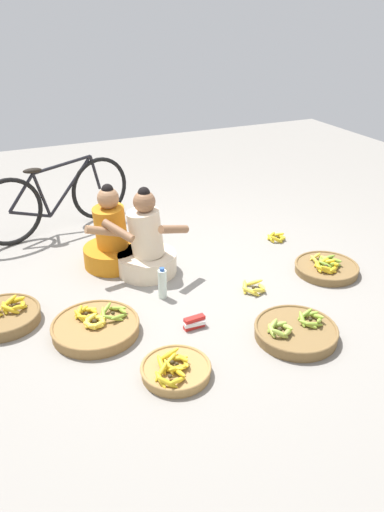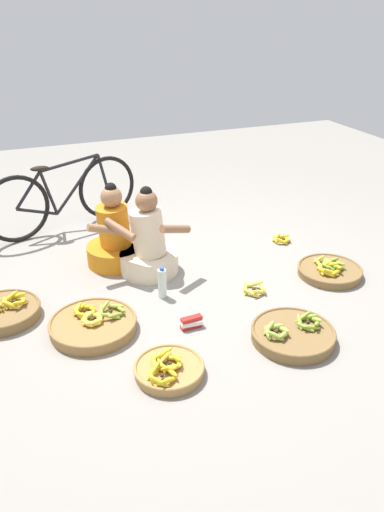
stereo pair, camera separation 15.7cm
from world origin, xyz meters
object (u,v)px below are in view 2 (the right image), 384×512
Objects in this scene: loose_bananas_back_left at (254,289)px; vendor_woman_behind at (115,239)px; vendor_woman_front at (148,246)px; water_bottle at (162,283)px; packet_carton_stack at (191,323)px; banana_basket_front_center at (169,369)px; loose_bananas_near_bicycle at (282,239)px; banana_basket_mid_right at (330,270)px; banana_basket_front_left at (293,334)px; banana_basket_back_right at (4,311)px; bicycle_leaning at (64,196)px; banana_basket_near_vendor at (93,324)px.

vendor_woman_behind is at bearing 135.02° from loose_bananas_back_left.
vendor_woman_front is 1.00m from loose_bananas_back_left.
packet_carton_stack is at bearing -83.04° from water_bottle.
banana_basket_front_center is 2.26m from loose_bananas_near_bicycle.
vendor_woman_behind is 1.94m from banana_basket_mid_right.
banana_basket_back_right is at bearing 150.94° from banana_basket_front_left.
bicycle_leaning is at bearing 64.64° from banana_basket_back_right.
banana_basket_back_right is at bearing -151.27° from vendor_woman_behind.
banana_basket_near_vendor reaches higher than packet_carton_stack.
water_bottle is at bearing 96.96° from packet_carton_stack.
loose_bananas_near_bicycle is (0.77, 1.45, -0.02)m from banana_basket_front_left.
banana_basket_mid_right is 0.75m from loose_bananas_near_bicycle.
banana_basket_mid_right is at bearing -28.50° from vendor_woman_behind.
vendor_woman_front reaches higher than banana_basket_front_center.
bicycle_leaning is 2.27m from packet_carton_stack.
bicycle_leaning is 1.97m from banana_basket_near_vendor.
loose_bananas_near_bicycle is (1.65, -0.17, -0.22)m from vendor_woman_behind.
vendor_woman_behind is at bearing 67.00° from banana_basket_near_vendor.
banana_basket_front_center is at bearing -102.12° from vendor_woman_front.
loose_bananas_near_bicycle is (1.71, 1.47, -0.02)m from banana_basket_front_center.
bicycle_leaning reaches higher than banana_basket_front_center.
banana_basket_near_vendor is 0.68m from water_bottle.
loose_bananas_back_left is (0.70, -0.67, -0.22)m from vendor_woman_front.
water_bottle reaches higher than packet_carton_stack.
banana_basket_front_center is (0.23, -2.61, -0.31)m from bicycle_leaning.
banana_basket_front_left is (1.30, -0.64, -0.00)m from banana_basket_near_vendor.
banana_basket_near_vendor is 1.07× the size of banana_basket_front_left.
banana_basket_mid_right is 0.88× the size of banana_basket_near_vendor.
banana_basket_back_right is (-1.90, 1.06, 0.00)m from banana_basket_front_left.
banana_basket_back_right is (-0.72, -1.52, -0.30)m from bicycle_leaning.
banana_basket_front_center is at bearing -84.86° from bicycle_leaning.
vendor_woman_behind reaches higher than bicycle_leaning.
banana_basket_front_center is at bearing -92.12° from vendor_woman_behind.
loose_bananas_near_bicycle is at bearing 62.07° from banana_basket_front_left.
banana_basket_mid_right is 0.75m from loose_bananas_back_left.
vendor_woman_front is at bearing -66.70° from bicycle_leaning.
vendor_woman_front reaches higher than packet_carton_stack.
bicycle_leaning is 2.76m from banana_basket_mid_right.
water_bottle is 1.62× the size of packet_carton_stack.
banana_basket_near_vendor is 2.36× the size of water_bottle.
water_bottle reaches higher than loose_bananas_back_left.
bicycle_leaning is 2.72× the size of banana_basket_front_left.
banana_basket_front_center is (-0.30, -1.38, -0.21)m from vendor_woman_front.
water_bottle is at bearing -73.39° from bicycle_leaning.
loose_bananas_back_left is (-0.71, -0.77, 0.00)m from loose_bananas_near_bicycle.
banana_basket_back_right is 3.31× the size of packet_carton_stack.
vendor_woman_behind is 3.65× the size of loose_bananas_near_bicycle.
loose_bananas_near_bicycle is 1.26× the size of packet_carton_stack.
vendor_woman_front is 4.76× the size of packet_carton_stack.
loose_bananas_near_bicycle is (1.95, -1.13, -0.33)m from bicycle_leaning.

